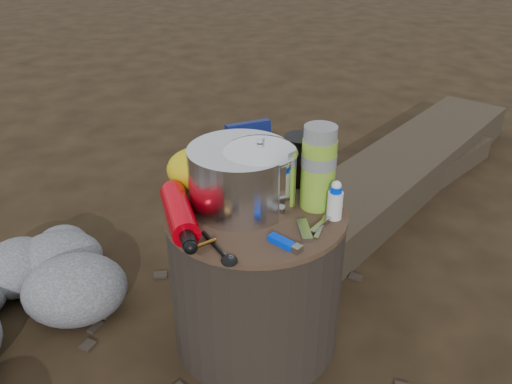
{
  "coord_description": "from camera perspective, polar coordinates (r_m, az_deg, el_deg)",
  "views": [
    {
      "loc": [
        -0.16,
        -1.13,
        1.11
      ],
      "look_at": [
        0.0,
        0.0,
        0.48
      ],
      "focal_mm": 36.58,
      "sensor_mm": 36.0,
      "label": 1
    }
  ],
  "objects": [
    {
      "name": "spork",
      "position": [
        1.19,
        -4.48,
        -5.84
      ],
      "size": [
        0.08,
        0.14,
        0.01
      ],
      "primitive_type": null,
      "rotation": [
        0.0,
        0.0,
        0.4
      ],
      "color": "black",
      "rests_on": "stump"
    },
    {
      "name": "stump",
      "position": [
        1.45,
        0.0,
        -9.23
      ],
      "size": [
        0.46,
        0.46,
        0.43
      ],
      "primitive_type": "cylinder",
      "color": "black",
      "rests_on": "ground"
    },
    {
      "name": "rock_ring",
      "position": [
        1.57,
        -26.11,
        -14.5
      ],
      "size": [
        0.48,
        1.05,
        0.21
      ],
      "primitive_type": null,
      "color": "slate",
      "rests_on": "ground"
    },
    {
      "name": "log_small",
      "position": [
        2.37,
        15.93,
        1.15
      ],
      "size": [
        1.12,
        0.92,
        0.1
      ],
      "primitive_type": "cube",
      "rotation": [
        0.0,
        0.0,
        -0.92
      ],
      "color": "#30271C",
      "rests_on": "ground"
    },
    {
      "name": "pot_grabber",
      "position": [
        1.28,
        7.33,
        -3.24
      ],
      "size": [
        0.12,
        0.14,
        0.01
      ],
      "primitive_type": null,
      "rotation": [
        0.0,
        0.0,
        -0.64
      ],
      "color": "#ABABAF",
      "rests_on": "stump"
    },
    {
      "name": "thermos",
      "position": [
        1.31,
        6.84,
        2.64
      ],
      "size": [
        0.09,
        0.09,
        0.22
      ],
      "primitive_type": "cylinder",
      "color": "#78A72A",
      "rests_on": "stump"
    },
    {
      "name": "multitool",
      "position": [
        1.24,
        5.31,
        -4.2
      ],
      "size": [
        0.03,
        0.09,
        0.01
      ],
      "primitive_type": "cube",
      "rotation": [
        0.0,
        0.0,
        -0.04
      ],
      "color": "#ABABAF",
      "rests_on": "stump"
    },
    {
      "name": "lighter",
      "position": [
        1.2,
        2.85,
        -5.42
      ],
      "size": [
        0.07,
        0.08,
        0.02
      ],
      "primitive_type": "cube",
      "rotation": [
        0.0,
        0.0,
        0.69
      ],
      "color": "#0030F0",
      "rests_on": "stump"
    },
    {
      "name": "squeeze_bottle",
      "position": [
        1.29,
        8.64,
        -1.07
      ],
      "size": [
        0.04,
        0.04,
        0.09
      ],
      "primitive_type": "cylinder",
      "color": "silver",
      "rests_on": "stump"
    },
    {
      "name": "foil_windscreen",
      "position": [
        1.31,
        -1.76,
        1.6
      ],
      "size": [
        0.26,
        0.26,
        0.16
      ],
      "primitive_type": "cylinder",
      "color": "silver",
      "rests_on": "stump"
    },
    {
      "name": "food_pouch",
      "position": [
        1.46,
        -0.73,
        4.58
      ],
      "size": [
        0.13,
        0.06,
        0.16
      ],
      "primitive_type": "cube",
      "rotation": [
        0.0,
        0.0,
        0.26
      ],
      "color": "#0B1348",
      "rests_on": "stump"
    },
    {
      "name": "stuff_sack",
      "position": [
        1.42,
        -6.35,
        2.57
      ],
      "size": [
        0.17,
        0.14,
        0.12
      ],
      "primitive_type": "ellipsoid",
      "color": "gold",
      "rests_on": "stump"
    },
    {
      "name": "fuel_bottle",
      "position": [
        1.27,
        -8.38,
        -2.27
      ],
      "size": [
        0.11,
        0.28,
        0.07
      ],
      "primitive_type": null,
      "rotation": [
        0.0,
        0.0,
        0.15
      ],
      "color": "#CF000D",
      "rests_on": "stump"
    },
    {
      "name": "travel_mug",
      "position": [
        1.44,
        4.9,
        3.52
      ],
      "size": [
        0.09,
        0.09,
        0.13
      ],
      "primitive_type": "cylinder",
      "color": "black",
      "rests_on": "stump"
    },
    {
      "name": "ground",
      "position": [
        1.59,
        0.0,
        -15.3
      ],
      "size": [
        60.0,
        60.0,
        0.0
      ],
      "primitive_type": "plane",
      "color": "black",
      "rests_on": "ground"
    },
    {
      "name": "log_main",
      "position": [
        2.36,
        15.11,
        1.9
      ],
      "size": [
        1.61,
        1.51,
        0.16
      ],
      "primitive_type": "cube",
      "rotation": [
        0.0,
        0.0,
        -0.83
      ],
      "color": "#30271C",
      "rests_on": "ground"
    },
    {
      "name": "camping_pot",
      "position": [
        1.3,
        0.44,
        1.89
      ],
      "size": [
        0.18,
        0.18,
        0.18
      ],
      "primitive_type": "cylinder",
      "color": "white",
      "rests_on": "stump"
    }
  ]
}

